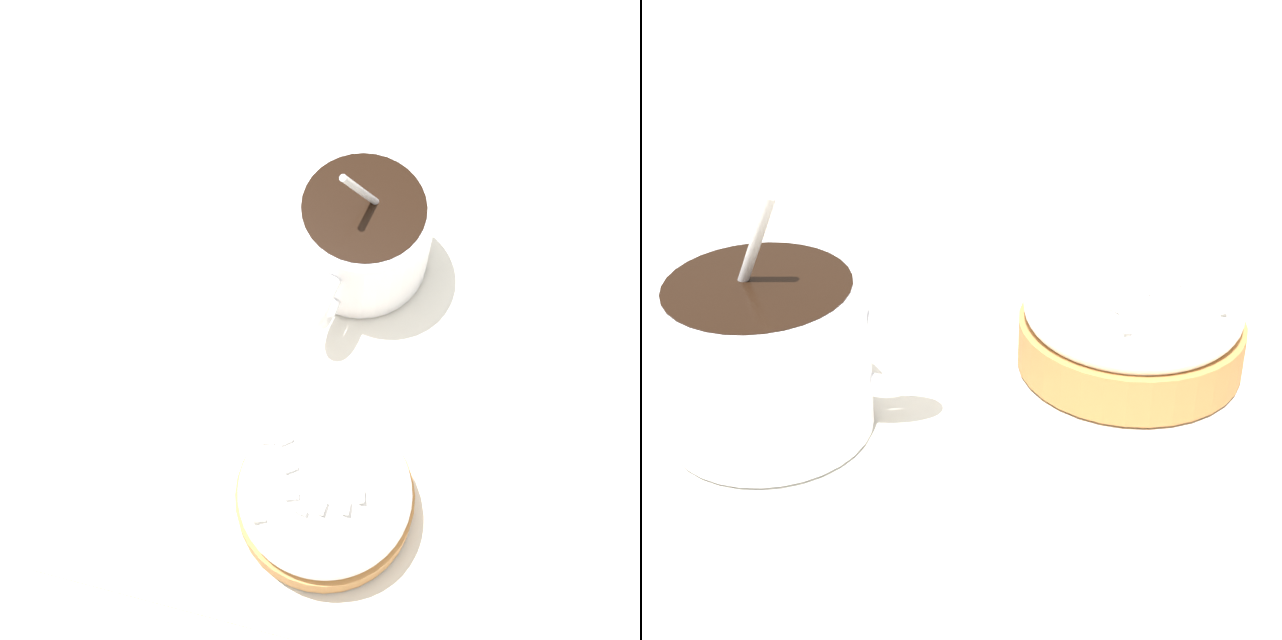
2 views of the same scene
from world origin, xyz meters
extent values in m
plane|color=#C6B793|center=(0.00, 0.00, 0.00)|extent=(3.00, 3.00, 0.00)
cube|color=white|center=(0.00, 0.00, 0.00)|extent=(0.31, 0.27, 0.00)
cylinder|color=white|center=(-0.07, 0.00, 0.03)|extent=(0.08, 0.08, 0.06)
cylinder|color=black|center=(-0.07, 0.00, 0.06)|extent=(0.07, 0.07, 0.01)
torus|color=white|center=(-0.03, -0.01, 0.03)|extent=(0.04, 0.02, 0.04)
ellipsoid|color=silver|center=(-0.06, -0.02, 0.01)|extent=(0.03, 0.03, 0.01)
cylinder|color=silver|center=(-0.08, 0.01, 0.06)|extent=(0.03, 0.04, 0.09)
cylinder|color=#B2753D|center=(0.08, 0.01, 0.01)|extent=(0.09, 0.09, 0.02)
ellipsoid|color=white|center=(0.08, 0.01, 0.03)|extent=(0.09, 0.09, 0.04)
cube|color=white|center=(0.09, 0.02, 0.05)|extent=(0.01, 0.00, 0.00)
cube|color=white|center=(0.10, -0.02, 0.04)|extent=(0.00, 0.01, 0.00)
cube|color=white|center=(0.08, 0.03, 0.05)|extent=(0.01, 0.00, 0.00)
cube|color=white|center=(0.07, -0.01, 0.05)|extent=(0.01, 0.01, 0.00)
cube|color=white|center=(0.06, -0.02, 0.04)|extent=(0.00, 0.01, 0.00)
cube|color=white|center=(0.09, 0.00, 0.05)|extent=(0.00, 0.01, 0.00)
cube|color=white|center=(0.06, -0.01, 0.05)|extent=(0.01, 0.01, 0.00)
cube|color=white|center=(0.09, 0.01, 0.05)|extent=(0.01, 0.00, 0.00)
cube|color=white|center=(0.09, -0.01, 0.05)|extent=(0.00, 0.01, 0.00)
camera|label=1|loc=(0.21, 0.04, 0.57)|focal=60.00mm
camera|label=2|loc=(-0.08, -0.35, 0.25)|focal=60.00mm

